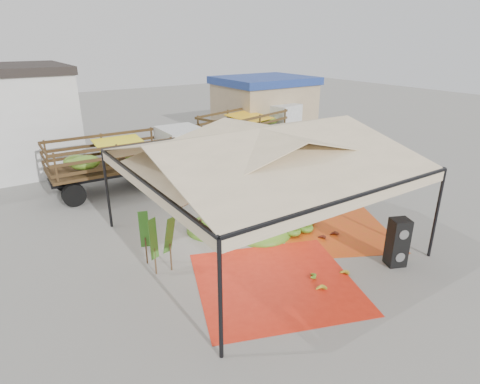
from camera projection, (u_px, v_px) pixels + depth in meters
ground at (259, 240)px, 14.22m from camera, size 90.00×90.00×0.00m
canopy_tent at (261, 150)px, 13.02m from camera, size 8.10×8.10×4.00m
building_tan at (264, 106)px, 28.72m from camera, size 6.30×5.30×4.10m
tarp_left at (275, 282)px, 11.77m from camera, size 5.73×5.60×0.01m
tarp_right at (332, 229)px, 15.05m from camera, size 5.46×5.55×0.01m
banana_heap at (256, 208)px, 15.38m from camera, size 6.19×5.42×1.17m
hand_yellow_a at (344, 273)px, 12.08m from camera, size 0.47×0.41×0.19m
hand_yellow_b at (321, 288)px, 11.33m from camera, size 0.54×0.52×0.19m
hand_red_a at (321, 237)px, 14.22m from camera, size 0.45×0.38×0.19m
hand_red_b at (334, 234)px, 14.46m from camera, size 0.54×0.51×0.19m
hand_green at (310, 275)px, 11.96m from camera, size 0.60×0.59×0.21m
hanging_bunches at (296, 161)px, 14.24m from camera, size 3.24×0.24×0.20m
speaker_stack at (398, 242)px, 12.43m from camera, size 0.72×0.68×1.56m
banana_leaves at (161, 267)px, 12.55m from camera, size 0.96×1.36×3.70m
vendor at (221, 178)px, 17.77m from camera, size 0.73×0.57×1.77m
truck_left at (136, 154)px, 18.98m from camera, size 7.34×2.69×2.50m
truck_right at (256, 124)px, 25.21m from camera, size 7.83×4.39×2.55m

